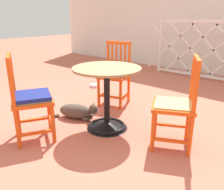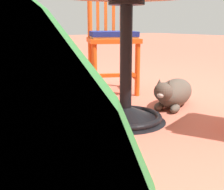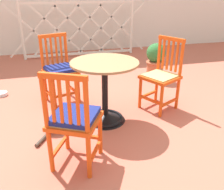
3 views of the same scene
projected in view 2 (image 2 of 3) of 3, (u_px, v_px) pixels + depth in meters
The scene contains 4 objects.
ground_plane at pixel (116, 122), 1.81m from camera, with size 24.00×24.00×0.00m, color #BC604C.
cafe_table at pixel (126, 74), 1.76m from camera, with size 0.76×0.76×0.73m.
orange_chair_at_corner at pixel (112, 38), 2.52m from camera, with size 0.54×0.54×0.91m.
tabby_cat at pixel (173, 94), 2.11m from camera, with size 0.61×0.50×0.23m.
Camera 2 is at (1.05, 1.37, 0.57)m, focal length 49.12 mm.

